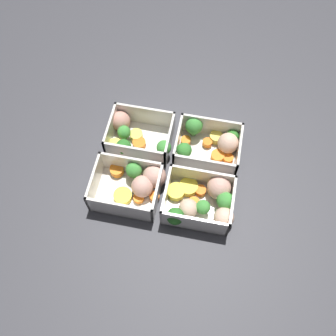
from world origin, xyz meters
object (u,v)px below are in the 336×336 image
at_px(container_near_left, 137,184).
at_px(container_near_right, 203,201).
at_px(container_far_left, 135,136).
at_px(container_far_right, 210,144).

height_order(container_near_left, container_near_right, same).
bearing_deg(container_near_right, container_far_left, 143.98).
distance_m(container_far_left, container_far_right, 0.17).
relative_size(container_near_left, container_far_left, 1.00).
distance_m(container_near_right, container_far_right, 0.14).
distance_m(container_near_left, container_far_right, 0.18).
bearing_deg(container_far_right, container_far_left, -176.20).
relative_size(container_near_left, container_near_right, 1.02).
relative_size(container_near_right, container_far_right, 1.11).
bearing_deg(container_near_left, container_far_left, 105.71).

